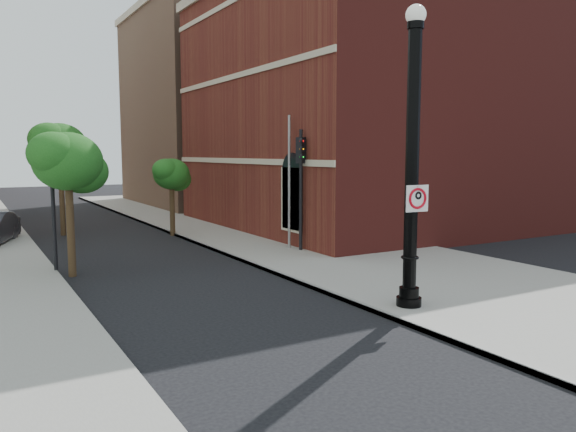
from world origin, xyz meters
TOP-DOWN VIEW (x-y plane):
  - ground at (0.00, 0.00)m, footprint 120.00×120.00m
  - sidewalk_right at (6.00, 10.00)m, footprint 8.00×60.00m
  - curb_edge at (2.05, 10.00)m, footprint 0.10×60.00m
  - brick_wall_building at (16.00, 14.00)m, footprint 22.30×16.30m
  - bg_building_tan_b at (16.00, 30.00)m, footprint 22.00×14.00m
  - lamppost at (2.94, -0.17)m, footprint 0.62×0.62m
  - no_parking_sign at (2.96, -0.35)m, footprint 0.64×0.11m
  - traffic_signal_left at (-4.02, 8.75)m, footprint 0.32×0.37m
  - traffic_signal_right at (4.79, 8.02)m, footprint 0.38×0.42m
  - utility_pole at (4.66, 8.69)m, footprint 0.11×0.11m
  - street_tree_a at (-3.60, 8.10)m, footprint 2.51×2.27m
  - street_tree_b at (-2.46, 17.70)m, footprint 2.92×2.64m
  - street_tree_c at (1.98, 15.01)m, footprint 2.01×1.82m

SIDE VIEW (x-z plane):
  - ground at x=0.00m, z-range 0.00..0.00m
  - sidewalk_right at x=6.00m, z-range 0.00..0.12m
  - curb_edge at x=2.05m, z-range 0.00..0.14m
  - utility_pole at x=4.66m, z-range 0.00..5.35m
  - no_parking_sign at x=2.96m, z-range 2.48..3.13m
  - traffic_signal_left at x=-4.02m, z-range 0.73..4.93m
  - street_tree_c at x=1.98m, z-range 1.03..4.65m
  - traffic_signal_right at x=4.79m, z-range 0.83..5.61m
  - lamppost at x=2.94m, z-range -0.28..7.07m
  - street_tree_a at x=-3.60m, z-range 1.30..5.83m
  - street_tree_b at x=-2.46m, z-range 1.52..6.78m
  - brick_wall_building at x=16.00m, z-range 0.01..12.51m
  - bg_building_tan_b at x=16.00m, z-range 0.00..14.00m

